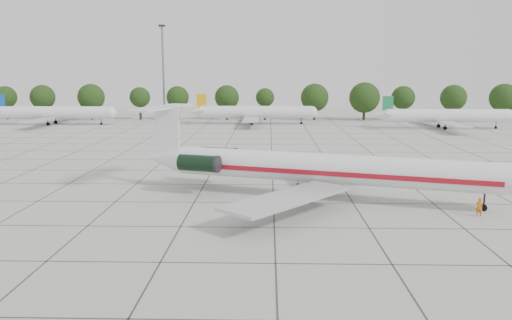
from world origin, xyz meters
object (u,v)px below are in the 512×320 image
at_px(bg_airliner_c, 255,112).
at_px(floodlight_mast, 163,66).
at_px(main_airliner, 309,167).
at_px(bg_airliner_d, 446,116).
at_px(ground_crew, 479,207).
at_px(bg_airliner_b, 54,113).

relative_size(bg_airliner_c, floodlight_mast, 1.11).
bearing_deg(main_airliner, bg_airliner_d, 76.58).
height_order(ground_crew, floodlight_mast, floodlight_mast).
height_order(ground_crew, bg_airliner_b, bg_airliner_b).
bearing_deg(floodlight_mast, bg_airliner_d, -20.74).
relative_size(main_airliner, floodlight_mast, 1.52).
relative_size(main_airliner, ground_crew, 22.12).
height_order(main_airliner, ground_crew, main_airliner).
relative_size(bg_airliner_d, floodlight_mast, 1.11).
height_order(main_airliner, bg_airliner_c, main_airliner).
bearing_deg(bg_airliner_c, ground_crew, -74.00).
distance_m(main_airliner, floodlight_mast, 96.44).
xyz_separation_m(main_airliner, bg_airliner_d, (36.12, 63.28, -0.34)).
height_order(ground_crew, bg_airliner_c, bg_airliner_c).
distance_m(main_airliner, ground_crew, 16.55).
bearing_deg(floodlight_mast, ground_crew, -63.16).
relative_size(ground_crew, bg_airliner_b, 0.06).
height_order(bg_airliner_c, floodlight_mast, floodlight_mast).
height_order(bg_airliner_d, floodlight_mast, floodlight_mast).
relative_size(bg_airliner_b, bg_airliner_d, 1.00).
height_order(main_airliner, bg_airliner_d, main_airliner).
height_order(main_airliner, floodlight_mast, floodlight_mast).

